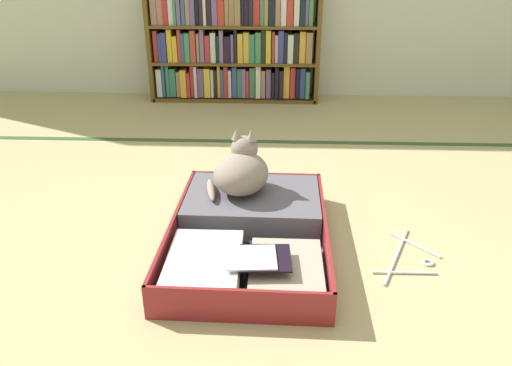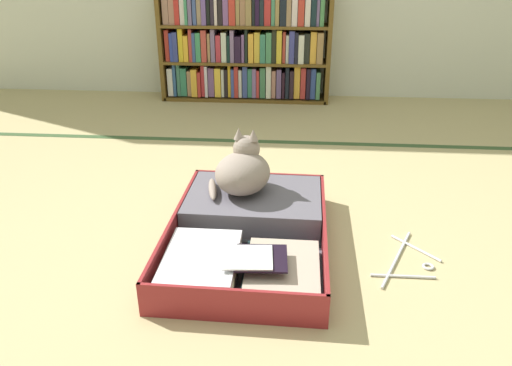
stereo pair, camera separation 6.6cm
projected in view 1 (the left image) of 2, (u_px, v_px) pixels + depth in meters
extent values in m
plane|color=tan|center=(267.00, 279.00, 1.68)|extent=(10.00, 10.00, 0.00)
cube|color=#36512D|center=(272.00, 142.00, 2.89)|extent=(4.80, 0.05, 0.00)
cube|color=brown|center=(152.00, 43.00, 3.58)|extent=(0.03, 0.24, 0.81)
cube|color=brown|center=(317.00, 44.00, 3.53)|extent=(0.03, 0.24, 0.81)
cube|color=brown|center=(235.00, 97.00, 3.72)|extent=(1.20, 0.24, 0.02)
cube|color=brown|center=(234.00, 62.00, 3.61)|extent=(1.17, 0.24, 0.02)
cube|color=silver|center=(162.00, 80.00, 3.69)|extent=(0.04, 0.20, 0.20)
cube|color=#2D5286|center=(166.00, 79.00, 3.68)|extent=(0.02, 0.20, 0.23)
cube|color=#3B735D|center=(170.00, 78.00, 3.69)|extent=(0.02, 0.20, 0.23)
cube|color=#337B5B|center=(175.00, 80.00, 3.70)|extent=(0.04, 0.20, 0.20)
cube|color=#A17959|center=(181.00, 82.00, 3.70)|extent=(0.03, 0.20, 0.18)
cube|color=gold|center=(185.00, 81.00, 3.68)|extent=(0.04, 0.20, 0.20)
cube|color=#B7322C|center=(190.00, 83.00, 3.68)|extent=(0.02, 0.20, 0.18)
cube|color=#BF3138|center=(194.00, 79.00, 3.68)|extent=(0.03, 0.20, 0.23)
cube|color=silver|center=(197.00, 80.00, 3.67)|extent=(0.02, 0.20, 0.23)
cube|color=slate|center=(202.00, 80.00, 3.69)|extent=(0.04, 0.20, 0.21)
cube|color=yellow|center=(209.00, 80.00, 3.68)|extent=(0.04, 0.20, 0.21)
cube|color=silver|center=(214.00, 81.00, 3.68)|extent=(0.02, 0.20, 0.20)
cube|color=black|center=(217.00, 81.00, 3.68)|extent=(0.03, 0.20, 0.20)
cube|color=gold|center=(220.00, 79.00, 3.67)|extent=(0.02, 0.20, 0.23)
cube|color=#3A4C95|center=(223.00, 81.00, 3.67)|extent=(0.02, 0.20, 0.21)
cube|color=#AD2F2A|center=(227.00, 80.00, 3.66)|extent=(0.03, 0.20, 0.23)
cube|color=silver|center=(231.00, 81.00, 3.67)|extent=(0.02, 0.20, 0.20)
cube|color=#3B4B90|center=(235.00, 80.00, 3.67)|extent=(0.03, 0.20, 0.23)
cube|color=#35775F|center=(240.00, 81.00, 3.68)|extent=(0.03, 0.20, 0.21)
cube|color=slate|center=(244.00, 81.00, 3.67)|extent=(0.03, 0.20, 0.21)
cube|color=#BB3537|center=(248.00, 82.00, 3.67)|extent=(0.02, 0.20, 0.20)
cube|color=#3F734E|center=(253.00, 80.00, 3.66)|extent=(0.04, 0.20, 0.22)
cube|color=silver|center=(259.00, 80.00, 3.65)|extent=(0.04, 0.20, 0.23)
cube|color=#A47060|center=(264.00, 82.00, 3.67)|extent=(0.03, 0.20, 0.20)
cube|color=#664E81|center=(269.00, 81.00, 3.66)|extent=(0.03, 0.20, 0.21)
cube|color=black|center=(273.00, 83.00, 3.66)|extent=(0.02, 0.20, 0.19)
cube|color=black|center=(277.00, 80.00, 3.66)|extent=(0.03, 0.20, 0.23)
cube|color=black|center=(281.00, 82.00, 3.65)|extent=(0.03, 0.20, 0.20)
cube|color=gold|center=(286.00, 79.00, 3.66)|extent=(0.04, 0.20, 0.23)
cube|color=#AF3230|center=(292.00, 80.00, 3.65)|extent=(0.04, 0.20, 0.22)
cube|color=black|center=(297.00, 81.00, 3.65)|extent=(0.03, 0.20, 0.22)
cube|color=#334A93|center=(302.00, 81.00, 3.65)|extent=(0.04, 0.20, 0.22)
cube|color=#487F53|center=(307.00, 83.00, 3.64)|extent=(0.03, 0.20, 0.20)
cube|color=brown|center=(234.00, 26.00, 3.50)|extent=(1.17, 0.24, 0.02)
cube|color=#B53127|center=(158.00, 44.00, 3.59)|extent=(0.03, 0.20, 0.22)
cube|color=#2B3B97|center=(163.00, 46.00, 3.58)|extent=(0.02, 0.20, 0.20)
cube|color=navy|center=(166.00, 46.00, 3.57)|extent=(0.03, 0.20, 0.21)
cube|color=gold|center=(172.00, 44.00, 3.57)|extent=(0.03, 0.20, 0.23)
cube|color=gold|center=(177.00, 47.00, 3.58)|extent=(0.03, 0.20, 0.18)
cube|color=#B13A32|center=(181.00, 44.00, 3.57)|extent=(0.02, 0.20, 0.23)
cube|color=#344B83|center=(185.00, 46.00, 3.57)|extent=(0.02, 0.20, 0.20)
cube|color=#388A5A|center=(189.00, 46.00, 3.57)|extent=(0.04, 0.20, 0.20)
cube|color=#C0423A|center=(195.00, 45.00, 3.57)|extent=(0.04, 0.20, 0.22)
cube|color=#A37D51|center=(200.00, 46.00, 3.58)|extent=(0.02, 0.20, 0.20)
cube|color=slate|center=(204.00, 44.00, 3.57)|extent=(0.03, 0.20, 0.23)
cube|color=#BC303F|center=(209.00, 47.00, 3.58)|extent=(0.03, 0.20, 0.19)
cube|color=silver|center=(214.00, 46.00, 3.57)|extent=(0.04, 0.20, 0.21)
cube|color=black|center=(219.00, 47.00, 3.56)|extent=(0.02, 0.20, 0.19)
cube|color=slate|center=(222.00, 45.00, 3.56)|extent=(0.03, 0.20, 0.22)
cube|color=#261730|center=(228.00, 48.00, 3.56)|extent=(0.04, 0.20, 0.18)
cube|color=#7F5893|center=(233.00, 47.00, 3.57)|extent=(0.02, 0.20, 0.19)
cube|color=black|center=(236.00, 44.00, 3.55)|extent=(0.02, 0.20, 0.23)
cube|color=gold|center=(241.00, 46.00, 3.56)|extent=(0.04, 0.20, 0.20)
cube|color=gold|center=(247.00, 46.00, 3.56)|extent=(0.04, 0.20, 0.21)
cube|color=#367C62|center=(253.00, 47.00, 3.55)|extent=(0.04, 0.20, 0.20)
cube|color=#46875A|center=(258.00, 46.00, 3.55)|extent=(0.04, 0.20, 0.21)
cube|color=black|center=(264.00, 44.00, 3.55)|extent=(0.03, 0.20, 0.23)
cube|color=gold|center=(269.00, 45.00, 3.54)|extent=(0.04, 0.20, 0.23)
cube|color=#BA4034|center=(273.00, 45.00, 3.56)|extent=(0.02, 0.20, 0.22)
cube|color=silver|center=(277.00, 47.00, 3.56)|extent=(0.02, 0.20, 0.19)
cube|color=#3B3D8D|center=(281.00, 45.00, 3.54)|extent=(0.04, 0.20, 0.22)
cube|color=#1E1E2E|center=(286.00, 46.00, 3.54)|extent=(0.02, 0.20, 0.21)
cube|color=silver|center=(290.00, 47.00, 3.54)|extent=(0.04, 0.20, 0.20)
cube|color=black|center=(296.00, 46.00, 3.55)|extent=(0.04, 0.20, 0.21)
cube|color=gold|center=(302.00, 45.00, 3.55)|extent=(0.04, 0.20, 0.22)
cube|color=#9F794A|center=(309.00, 46.00, 3.53)|extent=(0.04, 0.20, 0.21)
cube|color=#9C725E|center=(156.00, 7.00, 3.47)|extent=(0.04, 0.20, 0.22)
cube|color=#A36E5A|center=(162.00, 10.00, 3.48)|extent=(0.04, 0.20, 0.19)
cube|color=red|center=(167.00, 8.00, 3.47)|extent=(0.03, 0.20, 0.21)
cube|color=silver|center=(173.00, 9.00, 3.47)|extent=(0.03, 0.20, 0.20)
cube|color=#3C8960|center=(176.00, 7.00, 3.46)|extent=(0.02, 0.20, 0.22)
cube|color=slate|center=(181.00, 10.00, 3.46)|extent=(0.03, 0.20, 0.19)
cube|color=#3F538E|center=(185.00, 8.00, 3.46)|extent=(0.03, 0.20, 0.22)
cube|color=#987F61|center=(189.00, 9.00, 3.47)|extent=(0.03, 0.20, 0.20)
cube|color=#6C5096|center=(194.00, 8.00, 3.46)|extent=(0.03, 0.20, 0.22)
cube|color=black|center=(198.00, 7.00, 3.46)|extent=(0.02, 0.20, 0.23)
cube|color=#29202E|center=(203.00, 8.00, 3.46)|extent=(0.02, 0.20, 0.21)
cube|color=beige|center=(206.00, 7.00, 3.45)|extent=(0.02, 0.20, 0.23)
cube|color=black|center=(210.00, 11.00, 3.46)|extent=(0.03, 0.20, 0.18)
cube|color=#7B518E|center=(216.00, 8.00, 3.46)|extent=(0.04, 0.20, 0.21)
cube|color=red|center=(222.00, 8.00, 3.45)|extent=(0.04, 0.20, 0.21)
cube|color=#9A7F4B|center=(228.00, 10.00, 3.46)|extent=(0.03, 0.20, 0.19)
cube|color=#9A6E4E|center=(233.00, 7.00, 3.45)|extent=(0.04, 0.20, 0.23)
cube|color=#947B4A|center=(238.00, 11.00, 3.45)|extent=(0.04, 0.20, 0.18)
cube|color=#21282A|center=(243.00, 8.00, 3.46)|extent=(0.02, 0.20, 0.22)
cube|color=#21122F|center=(247.00, 8.00, 3.44)|extent=(0.03, 0.20, 0.22)
cube|color=#1D262D|center=(251.00, 8.00, 3.45)|extent=(0.03, 0.20, 0.22)
cube|color=red|center=(257.00, 7.00, 3.45)|extent=(0.04, 0.20, 0.23)
cube|color=#478562|center=(262.00, 8.00, 3.45)|extent=(0.02, 0.20, 0.21)
cube|color=#9A824A|center=(267.00, 9.00, 3.44)|extent=(0.03, 0.20, 0.20)
cube|color=black|center=(272.00, 8.00, 3.43)|extent=(0.04, 0.20, 0.22)
cube|color=#9A7856|center=(278.00, 10.00, 3.44)|extent=(0.03, 0.20, 0.19)
cube|color=silver|center=(283.00, 11.00, 3.44)|extent=(0.04, 0.20, 0.19)
cube|color=#C4392D|center=(290.00, 10.00, 3.44)|extent=(0.04, 0.20, 0.19)
cube|color=silver|center=(296.00, 11.00, 3.44)|extent=(0.04, 0.20, 0.18)
cube|color=#182A30|center=(302.00, 10.00, 3.44)|extent=(0.04, 0.20, 0.19)
cube|color=slate|center=(306.00, 8.00, 3.44)|extent=(0.02, 0.20, 0.23)
cube|color=#46864E|center=(310.00, 11.00, 3.44)|extent=(0.03, 0.20, 0.19)
cube|color=maroon|center=(245.00, 279.00, 1.67)|extent=(0.58, 0.44, 0.01)
cube|color=maroon|center=(239.00, 306.00, 1.46)|extent=(0.57, 0.02, 0.12)
cube|color=maroon|center=(162.00, 263.00, 1.66)|extent=(0.02, 0.42, 0.12)
cube|color=maroon|center=(329.00, 269.00, 1.63)|extent=(0.02, 0.42, 0.12)
cube|color=#50535C|center=(245.00, 277.00, 1.66)|extent=(0.55, 0.41, 0.01)
cube|color=maroon|center=(253.00, 218.00, 2.05)|extent=(0.58, 0.44, 0.01)
cube|color=maroon|center=(256.00, 185.00, 2.21)|extent=(0.57, 0.02, 0.12)
cube|color=maroon|center=(186.00, 205.00, 2.04)|extent=(0.02, 0.42, 0.12)
cube|color=maroon|center=(321.00, 208.00, 2.01)|extent=(0.02, 0.42, 0.12)
cube|color=#50535C|center=(253.00, 216.00, 2.05)|extent=(0.55, 0.41, 0.01)
cylinder|color=black|center=(249.00, 243.00, 1.85)|extent=(0.55, 0.03, 0.02)
cube|color=slate|center=(206.00, 272.00, 1.67)|extent=(0.25, 0.33, 0.02)
cube|color=silver|center=(203.00, 268.00, 1.66)|extent=(0.25, 0.31, 0.02)
cube|color=tan|center=(205.00, 263.00, 1.65)|extent=(0.25, 0.36, 0.02)
cube|color=silver|center=(204.00, 259.00, 1.64)|extent=(0.24, 0.34, 0.02)
cube|color=#9E729B|center=(285.00, 277.00, 1.64)|extent=(0.25, 0.36, 0.02)
cube|color=#17292C|center=(283.00, 270.00, 1.65)|extent=(0.25, 0.33, 0.02)
cube|color=#B1A18D|center=(286.00, 266.00, 1.64)|extent=(0.24, 0.32, 0.02)
cube|color=white|center=(252.00, 258.00, 1.60)|extent=(0.17, 0.15, 0.01)
cube|color=black|center=(265.00, 258.00, 1.61)|extent=(0.18, 0.17, 0.01)
cube|color=#5B5762|center=(253.00, 205.00, 2.02)|extent=(0.55, 0.40, 0.11)
cylinder|color=black|center=(221.00, 185.00, 2.21)|extent=(0.02, 0.02, 0.11)
cylinder|color=black|center=(291.00, 187.00, 2.19)|extent=(0.02, 0.02, 0.11)
cube|color=#3A833F|center=(241.00, 308.00, 1.47)|extent=(0.03, 0.00, 0.02)
cube|color=#378648|center=(210.00, 305.00, 1.47)|extent=(0.04, 0.00, 0.02)
ellipsoid|color=gray|center=(241.00, 173.00, 1.98)|extent=(0.26, 0.29, 0.16)
ellipsoid|color=gray|center=(245.00, 175.00, 2.06)|extent=(0.17, 0.12, 0.09)
sphere|color=gray|center=(244.00, 149.00, 2.00)|extent=(0.11, 0.11, 0.11)
cone|color=gray|center=(251.00, 135.00, 1.96)|extent=(0.04, 0.04, 0.05)
cone|color=gray|center=(237.00, 134.00, 1.97)|extent=(0.04, 0.04, 0.05)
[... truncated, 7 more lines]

